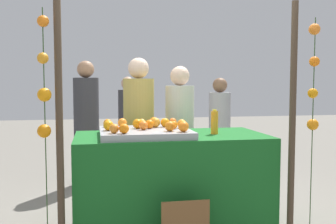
% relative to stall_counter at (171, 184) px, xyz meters
% --- Properties ---
extents(stall_counter, '(1.76, 0.89, 0.93)m').
position_rel_stall_counter_xyz_m(stall_counter, '(0.00, 0.00, 0.00)').
color(stall_counter, '#196023').
rests_on(stall_counter, ground_plane).
extents(orange_tray, '(0.81, 0.73, 0.06)m').
position_rel_stall_counter_xyz_m(orange_tray, '(-0.25, -0.04, 0.50)').
color(orange_tray, '#9EA0A5').
rests_on(orange_tray, stall_counter).
extents(orange_0, '(0.08, 0.08, 0.08)m').
position_rel_stall_counter_xyz_m(orange_0, '(-0.58, 0.18, 0.57)').
color(orange_0, orange).
rests_on(orange_0, orange_tray).
extents(orange_1, '(0.09, 0.09, 0.09)m').
position_rel_stall_counter_xyz_m(orange_1, '(-0.13, 0.10, 0.57)').
color(orange_1, orange).
rests_on(orange_1, orange_tray).
extents(orange_2, '(0.08, 0.08, 0.08)m').
position_rel_stall_counter_xyz_m(orange_2, '(0.06, 0.20, 0.56)').
color(orange_2, orange).
rests_on(orange_2, orange_tray).
extents(orange_3, '(0.09, 0.09, 0.09)m').
position_rel_stall_counter_xyz_m(orange_3, '(-0.06, -0.23, 0.57)').
color(orange_3, orange).
rests_on(orange_3, orange_tray).
extents(orange_4, '(0.09, 0.09, 0.09)m').
position_rel_stall_counter_xyz_m(orange_4, '(-0.31, 0.02, 0.57)').
color(orange_4, orange).
rests_on(orange_4, orange_tray).
extents(orange_5, '(0.09, 0.09, 0.09)m').
position_rel_stall_counter_xyz_m(orange_5, '(-0.58, -0.08, 0.57)').
color(orange_5, orange).
rests_on(orange_5, orange_tray).
extents(orange_6, '(0.09, 0.09, 0.09)m').
position_rel_stall_counter_xyz_m(orange_6, '(-0.13, 0.19, 0.57)').
color(orange_6, orange).
rests_on(orange_6, orange_tray).
extents(orange_7, '(0.07, 0.07, 0.07)m').
position_rel_stall_counter_xyz_m(orange_7, '(0.01, -0.06, 0.56)').
color(orange_7, orange).
rests_on(orange_7, orange_tray).
extents(orange_8, '(0.08, 0.08, 0.08)m').
position_rel_stall_counter_xyz_m(orange_8, '(-0.54, -0.29, 0.57)').
color(orange_8, orange).
rests_on(orange_8, orange_tray).
extents(orange_9, '(0.08, 0.08, 0.08)m').
position_rel_stall_counter_xyz_m(orange_9, '(0.10, -0.02, 0.57)').
color(orange_9, orange).
rests_on(orange_9, orange_tray).
extents(orange_10, '(0.08, 0.08, 0.08)m').
position_rel_stall_counter_xyz_m(orange_10, '(-0.46, -0.32, 0.57)').
color(orange_10, orange).
rests_on(orange_10, orange_tray).
extents(orange_11, '(0.08, 0.08, 0.08)m').
position_rel_stall_counter_xyz_m(orange_11, '(-0.26, 0.10, 0.57)').
color(orange_11, orange).
rests_on(orange_11, orange_tray).
extents(orange_12, '(0.08, 0.08, 0.08)m').
position_rel_stall_counter_xyz_m(orange_12, '(-0.27, -0.09, 0.57)').
color(orange_12, orange).
rests_on(orange_12, orange_tray).
extents(orange_13, '(0.09, 0.09, 0.09)m').
position_rel_stall_counter_xyz_m(orange_13, '(-0.44, 0.17, 0.57)').
color(orange_13, orange).
rests_on(orange_13, orange_tray).
extents(orange_14, '(0.08, 0.08, 0.08)m').
position_rel_stall_counter_xyz_m(orange_14, '(-0.20, 0.00, 0.57)').
color(orange_14, orange).
rests_on(orange_14, orange_tray).
extents(orange_15, '(0.09, 0.09, 0.09)m').
position_rel_stall_counter_xyz_m(orange_15, '(0.05, -0.29, 0.57)').
color(orange_15, orange).
rests_on(orange_15, orange_tray).
extents(orange_16, '(0.08, 0.08, 0.08)m').
position_rel_stall_counter_xyz_m(orange_16, '(-0.04, 0.11, 0.57)').
color(orange_16, orange).
rests_on(orange_16, orange_tray).
extents(juice_bottle, '(0.07, 0.07, 0.23)m').
position_rel_stall_counter_xyz_m(juice_bottle, '(0.41, -0.03, 0.58)').
color(juice_bottle, orange).
rests_on(juice_bottle, stall_counter).
extents(vendor_left, '(0.34, 0.34, 1.69)m').
position_rel_stall_counter_xyz_m(vendor_left, '(-0.22, 0.72, 0.32)').
color(vendor_left, tan).
rests_on(vendor_left, ground_plane).
extents(vendor_right, '(0.32, 0.32, 1.60)m').
position_rel_stall_counter_xyz_m(vendor_right, '(0.24, 0.70, 0.28)').
color(vendor_right, beige).
rests_on(vendor_right, ground_plane).
extents(crowd_person_0, '(0.34, 0.34, 1.72)m').
position_rel_stall_counter_xyz_m(crowd_person_0, '(-0.81, 1.90, 0.33)').
color(crowd_person_0, '#333338').
rests_on(crowd_person_0, ground_plane).
extents(crowd_person_1, '(0.30, 0.30, 1.51)m').
position_rel_stall_counter_xyz_m(crowd_person_1, '(-0.19, 2.52, 0.24)').
color(crowd_person_1, '#333338').
rests_on(crowd_person_1, ground_plane).
extents(crowd_person_2, '(0.30, 0.30, 1.49)m').
position_rel_stall_counter_xyz_m(crowd_person_2, '(0.99, 1.56, 0.23)').
color(crowd_person_2, '#99999E').
rests_on(crowd_person_2, ground_plane).
extents(canopy_post_left, '(0.06, 0.06, 2.10)m').
position_rel_stall_counter_xyz_m(canopy_post_left, '(-0.96, -0.48, 0.58)').
color(canopy_post_left, '#473828').
rests_on(canopy_post_left, ground_plane).
extents(canopy_post_right, '(0.06, 0.06, 2.10)m').
position_rel_stall_counter_xyz_m(canopy_post_right, '(0.96, -0.48, 0.58)').
color(canopy_post_right, '#473828').
rests_on(canopy_post_right, ground_plane).
extents(garland_strand_left, '(0.11, 0.11, 1.97)m').
position_rel_stall_counter_xyz_m(garland_strand_left, '(-1.06, -0.52, 0.91)').
color(garland_strand_left, '#2D4C23').
rests_on(garland_strand_left, ground_plane).
extents(garland_strand_right, '(0.11, 0.11, 1.97)m').
position_rel_stall_counter_xyz_m(garland_strand_right, '(1.15, -0.49, 0.97)').
color(garland_strand_right, '#2D4C23').
rests_on(garland_strand_right, ground_plane).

